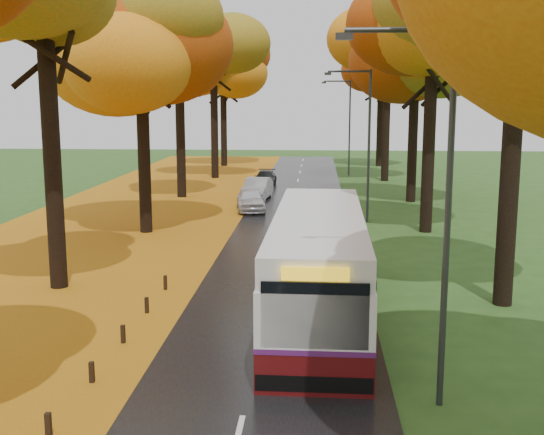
# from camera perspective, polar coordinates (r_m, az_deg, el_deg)

# --- Properties ---
(road) EXTENTS (6.50, 90.00, 0.04)m
(road) POSITION_cam_1_polar(r_m,az_deg,el_deg) (31.80, 1.02, -1.88)
(road) COLOR black
(road) RESTS_ON ground
(centre_line) EXTENTS (0.12, 90.00, 0.01)m
(centre_line) POSITION_cam_1_polar(r_m,az_deg,el_deg) (31.79, 1.02, -1.84)
(centre_line) COLOR silver
(centre_line) RESTS_ON road
(leaf_verge) EXTENTS (12.00, 90.00, 0.02)m
(leaf_verge) POSITION_cam_1_polar(r_m,az_deg,el_deg) (33.45, -14.57, -1.63)
(leaf_verge) COLOR #91500D
(leaf_verge) RESTS_ON ground
(leaf_drift) EXTENTS (0.90, 90.00, 0.01)m
(leaf_drift) POSITION_cam_1_polar(r_m,az_deg,el_deg) (32.08, -4.43, -1.76)
(leaf_drift) COLOR #B47812
(leaf_drift) RESTS_ON road
(trees_left) EXTENTS (9.20, 74.00, 13.88)m
(trees_left) POSITION_cam_1_polar(r_m,az_deg,el_deg) (34.38, -11.21, 14.78)
(trees_left) COLOR black
(trees_left) RESTS_ON ground
(trees_right) EXTENTS (9.30, 74.20, 13.96)m
(trees_right) POSITION_cam_1_polar(r_m,az_deg,el_deg) (33.62, 14.03, 15.05)
(trees_right) COLOR black
(trees_right) RESTS_ON ground
(streetlamp_near) EXTENTS (2.45, 0.18, 8.00)m
(streetlamp_near) POSITION_cam_1_polar(r_m,az_deg,el_deg) (14.41, 13.60, 2.30)
(streetlamp_near) COLOR #333538
(streetlamp_near) RESTS_ON ground
(streetlamp_mid) EXTENTS (2.45, 0.18, 8.00)m
(streetlamp_mid) POSITION_cam_1_polar(r_m,az_deg,el_deg) (36.21, 7.73, 6.99)
(streetlamp_mid) COLOR #333538
(streetlamp_mid) RESTS_ON ground
(streetlamp_far) EXTENTS (2.45, 0.18, 8.00)m
(streetlamp_far) POSITION_cam_1_polar(r_m,az_deg,el_deg) (58.16, 6.27, 8.13)
(streetlamp_far) COLOR #333538
(streetlamp_far) RESTS_ON ground
(bus) EXTENTS (2.87, 11.82, 3.10)m
(bus) POSITION_cam_1_polar(r_m,az_deg,el_deg) (20.62, 3.90, -3.79)
(bus) COLOR #4A0B0C
(bus) RESTS_ON road
(car_white) EXTENTS (2.13, 4.10, 1.33)m
(car_white) POSITION_cam_1_polar(r_m,az_deg,el_deg) (39.74, -1.80, 1.53)
(car_white) COLOR silver
(car_white) RESTS_ON road
(car_silver) EXTENTS (1.87, 4.37, 1.40)m
(car_silver) POSITION_cam_1_polar(r_m,az_deg,el_deg) (44.02, -1.25, 2.41)
(car_silver) COLOR #989BA0
(car_silver) RESTS_ON road
(car_dark) EXTENTS (1.58, 3.84, 1.11)m
(car_dark) POSITION_cam_1_polar(r_m,az_deg,el_deg) (51.10, -0.55, 3.31)
(car_dark) COLOR black
(car_dark) RESTS_ON road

